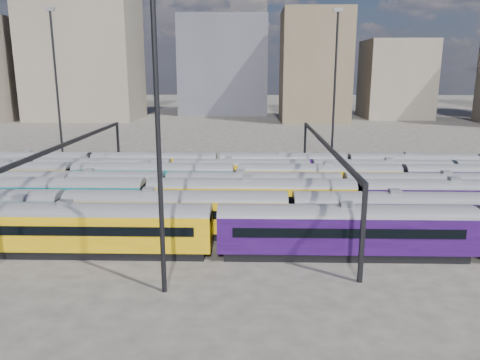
{
  "coord_description": "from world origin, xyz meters",
  "views": [
    {
      "loc": [
        1.46,
        -54.0,
        16.26
      ],
      "look_at": [
        0.09,
        1.65,
        3.0
      ],
      "focal_mm": 35.0,
      "sensor_mm": 36.0,
      "label": 1
    }
  ],
  "objects_px": {
    "rake_1": "(290,209)",
    "rake_2": "(147,194)",
    "mast_2": "(157,103)",
    "rake_0": "(345,225)"
  },
  "relations": [
    {
      "from": "rake_1",
      "to": "mast_2",
      "type": "xyz_separation_m",
      "value": [
        -10.29,
        -12.0,
        11.09
      ]
    },
    {
      "from": "rake_0",
      "to": "rake_1",
      "type": "relative_size",
      "value": 1.19
    },
    {
      "from": "rake_0",
      "to": "mast_2",
      "type": "bearing_deg",
      "value": -154.52
    },
    {
      "from": "rake_2",
      "to": "mast_2",
      "type": "xyz_separation_m",
      "value": [
        4.97,
        -17.0,
        11.01
      ]
    },
    {
      "from": "rake_0",
      "to": "rake_2",
      "type": "height_order",
      "value": "rake_2"
    },
    {
      "from": "mast_2",
      "to": "rake_1",
      "type": "bearing_deg",
      "value": 49.38
    },
    {
      "from": "rake_1",
      "to": "mast_2",
      "type": "distance_m",
      "value": 19.31
    },
    {
      "from": "rake_2",
      "to": "mast_2",
      "type": "distance_m",
      "value": 20.86
    },
    {
      "from": "rake_1",
      "to": "rake_2",
      "type": "bearing_deg",
      "value": 161.86
    },
    {
      "from": "rake_0",
      "to": "rake_1",
      "type": "xyz_separation_m",
      "value": [
        -4.4,
        5.0,
        -0.07
      ]
    }
  ]
}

